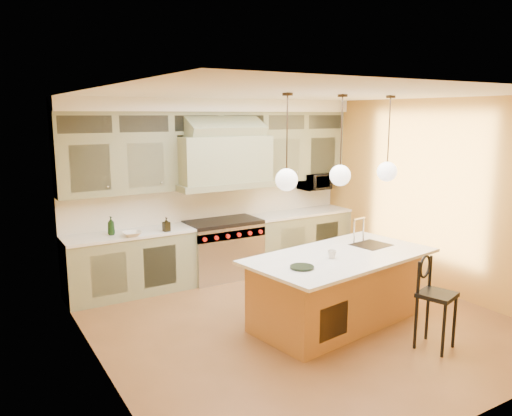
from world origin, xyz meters
TOP-DOWN VIEW (x-y plane):
  - floor at (0.00, 0.00)m, footprint 5.00×5.00m
  - ceiling at (0.00, 0.00)m, footprint 5.00×5.00m
  - wall_back at (0.00, 2.50)m, footprint 5.00×0.00m
  - wall_front at (0.00, -2.50)m, footprint 5.00×0.00m
  - wall_left at (-2.50, 0.00)m, footprint 0.00×5.00m
  - wall_right at (2.50, 0.00)m, footprint 0.00×5.00m
  - back_cabinetry at (0.00, 2.23)m, footprint 5.00×0.77m
  - range at (0.00, 2.14)m, footprint 1.20×0.74m
  - kitchen_island at (0.41, -0.25)m, footprint 2.60×1.63m
  - counter_stool at (0.89, -1.37)m, footprint 0.47×0.47m
  - microwave at (1.95, 2.25)m, footprint 0.54×0.37m
  - oil_bottle_a at (-1.81, 2.15)m, footprint 0.12×0.12m
  - oil_bottle_b at (-1.04, 1.96)m, footprint 0.11×0.11m
  - fruit_bowl at (-1.58, 1.92)m, footprint 0.28×0.28m
  - cup at (0.20, -0.37)m, footprint 0.12×0.12m
  - pendant_left at (-0.40, -0.25)m, footprint 0.26×0.26m
  - pendant_center at (0.40, -0.25)m, footprint 0.26×0.26m
  - pendant_right at (1.20, -0.25)m, footprint 0.26×0.26m

SIDE VIEW (x-z plane):
  - floor at x=0.00m, z-range 0.00..0.00m
  - kitchen_island at x=0.41m, z-range -0.20..1.15m
  - range at x=0.00m, z-range 0.01..0.97m
  - counter_stool at x=0.89m, z-range 0.07..1.15m
  - cup at x=0.20m, z-range 0.92..1.02m
  - fruit_bowl at x=-1.58m, z-range 0.94..1.01m
  - oil_bottle_b at x=-1.04m, z-range 0.94..1.15m
  - oil_bottle_a at x=-1.81m, z-range 0.94..1.21m
  - back_cabinetry at x=0.00m, z-range -0.02..2.88m
  - microwave at x=1.95m, z-range 1.30..1.60m
  - wall_back at x=0.00m, z-range -1.05..3.95m
  - wall_front at x=0.00m, z-range -1.05..3.95m
  - wall_left at x=-2.50m, z-range -1.05..3.95m
  - wall_right at x=2.50m, z-range -1.05..3.95m
  - pendant_left at x=-0.40m, z-range 1.39..2.50m
  - pendant_center at x=0.40m, z-range 1.39..2.50m
  - pendant_right at x=1.20m, z-range 1.39..2.50m
  - ceiling at x=0.00m, z-range 2.90..2.90m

